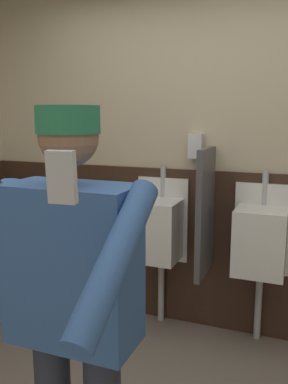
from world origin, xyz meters
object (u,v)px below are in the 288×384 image
(cell_phone, at_px, (62,177))
(soap_dispenser, at_px, (196,146))
(urinal_middle, at_px, (261,240))
(urinal_left, at_px, (158,229))
(person, at_px, (73,295))

(cell_phone, relative_size, soap_dispenser, 0.61)
(urinal_middle, xyz_separation_m, soap_dispenser, (-0.50, 0.12, 0.62))
(urinal_left, relative_size, cell_phone, 11.27)
(urinal_middle, bearing_deg, soap_dispenser, 166.62)
(urinal_left, xyz_separation_m, soap_dispenser, (0.25, 0.12, 0.62))
(urinal_left, height_order, cell_phone, cell_phone)
(cell_phone, xyz_separation_m, soap_dispenser, (-0.30, 2.22, -0.09))
(soap_dispenser, bearing_deg, urinal_middle, -13.38)
(cell_phone, bearing_deg, soap_dispenser, 90.76)
(urinal_left, relative_size, person, 0.75)
(person, height_order, cell_phone, person)
(cell_phone, bearing_deg, person, 114.02)
(urinal_middle, relative_size, cell_phone, 11.27)
(urinal_middle, xyz_separation_m, person, (-0.51, -1.60, 0.19))
(soap_dispenser, bearing_deg, urinal_left, -154.27)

